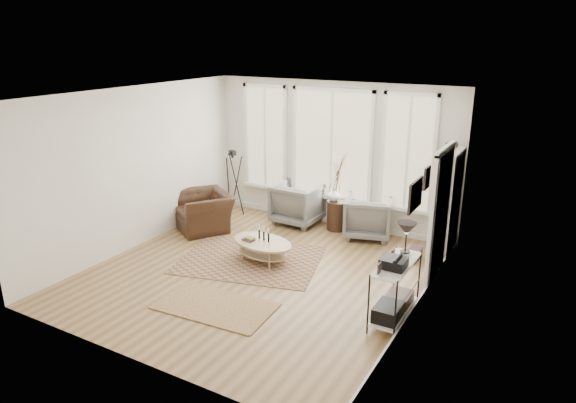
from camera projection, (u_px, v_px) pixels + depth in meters
The scene contains 17 objects.
room at pixel (260, 190), 8.03m from camera, with size 5.50×5.54×2.90m.
bay_window at pixel (332, 147), 10.20m from camera, with size 4.14×0.12×2.24m.
door at pixel (440, 214), 7.86m from camera, with size 0.09×1.06×2.22m.
bookcase at pixel (447, 204), 8.86m from camera, with size 0.31×0.85×2.06m.
low_shelf at pixel (395, 285), 6.94m from camera, with size 0.38×1.08×1.30m.
wall_art at pixel (418, 190), 6.45m from camera, with size 0.04×0.88×0.44m.
rug_main at pixel (250, 260), 8.94m from camera, with size 2.37×1.78×0.01m, color brown.
rug_runner at pixel (215, 306), 7.40m from camera, with size 1.68×0.93×0.01m, color brown.
coffee_table at pixel (262, 246), 8.82m from camera, with size 1.27×0.94×0.53m.
armchair_left at pixel (298, 203), 10.58m from camera, with size 0.91×0.94×0.85m, color slate.
armchair_right at pixel (368, 217), 9.86m from camera, with size 0.86×0.89×0.81m, color slate.
side_table at pixel (337, 191), 10.11m from camera, with size 0.39×0.39×1.66m.
vase at pixel (334, 195), 10.17m from camera, with size 0.25×0.25×0.26m, color silver.
accent_chair at pixel (204, 211), 10.28m from camera, with size 1.14×0.99×0.74m, color #321F13.
tripod_camera at pixel (234, 186), 10.98m from camera, with size 0.50×0.50×1.43m.
book_stack_near at pixel (415, 253), 9.02m from camera, with size 0.20×0.26×0.17m, color maroon.
book_stack_far at pixel (412, 257), 8.87m from camera, with size 0.18×0.23×0.15m, color maroon.
Camera 1 is at (4.19, -6.45, 3.74)m, focal length 32.00 mm.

